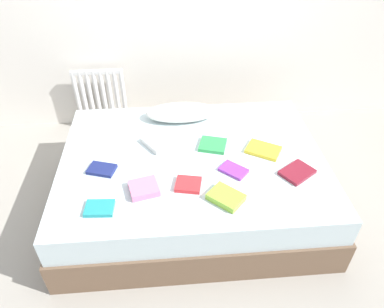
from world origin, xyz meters
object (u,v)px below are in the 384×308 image
at_px(textbook_maroon, 297,172).
at_px(textbook_yellow, 263,150).
at_px(textbook_red, 188,184).
at_px(textbook_navy, 102,169).
at_px(textbook_purple, 234,170).
at_px(textbook_teal, 100,208).
at_px(bed, 193,181).
at_px(textbook_pink, 144,188).
at_px(textbook_green, 213,145).
at_px(textbook_lime, 226,197).
at_px(pillow, 181,112).
at_px(radiator, 100,95).
at_px(textbook_white, 155,143).

height_order(textbook_maroon, textbook_yellow, textbook_yellow).
xyz_separation_m(textbook_red, textbook_navy, (-0.60, 0.21, -0.00)).
height_order(textbook_red, textbook_purple, textbook_red).
bearing_deg(textbook_yellow, textbook_maroon, -25.82).
bearing_deg(textbook_teal, textbook_purple, 21.38).
distance_m(bed, textbook_pink, 0.56).
bearing_deg(textbook_green, textbook_red, -100.86).
bearing_deg(textbook_lime, pillow, 145.84).
distance_m(bed, textbook_navy, 0.72).
relative_size(textbook_pink, textbook_lime, 0.88).
xyz_separation_m(textbook_maroon, textbook_red, (-0.77, -0.06, 0.00)).
bearing_deg(textbook_maroon, textbook_lime, 166.96).
xyz_separation_m(textbook_pink, textbook_red, (0.30, 0.02, -0.01)).
distance_m(bed, radiator, 1.47).
bearing_deg(textbook_lime, textbook_green, 133.95).
xyz_separation_m(textbook_navy, textbook_lime, (0.84, -0.35, 0.01)).
height_order(textbook_teal, textbook_red, textbook_red).
xyz_separation_m(radiator, textbook_red, (0.78, -1.52, 0.13)).
bearing_deg(textbook_pink, textbook_yellow, 7.85).
xyz_separation_m(pillow, textbook_purple, (0.33, -0.72, -0.05)).
bearing_deg(textbook_navy, textbook_purple, 12.45).
height_order(pillow, textbook_teal, pillow).
bearing_deg(textbook_green, pillow, 134.26).
distance_m(textbook_pink, textbook_red, 0.30).
distance_m(radiator, textbook_pink, 1.62).
relative_size(textbook_green, textbook_red, 1.17).
height_order(textbook_teal, textbook_navy, same).
height_order(pillow, textbook_yellow, pillow).
height_order(textbook_maroon, textbook_purple, textbook_maroon).
relative_size(radiator, textbook_green, 2.79).
bearing_deg(textbook_red, textbook_white, 127.32).
height_order(textbook_purple, textbook_lime, textbook_lime).
relative_size(radiator, textbook_lime, 2.58).
height_order(bed, textbook_purple, textbook_purple).
bearing_deg(textbook_yellow, textbook_red, -119.84).
relative_size(bed, textbook_green, 10.08).
height_order(textbook_maroon, textbook_navy, same).
relative_size(pillow, textbook_lime, 2.79).
xyz_separation_m(textbook_maroon, textbook_lime, (-0.54, -0.21, 0.01)).
height_order(textbook_teal, textbook_lime, textbook_lime).
height_order(pillow, textbook_purple, pillow).
distance_m(textbook_white, textbook_green, 0.45).
xyz_separation_m(textbook_green, textbook_yellow, (0.38, -0.09, -0.00)).
distance_m(pillow, textbook_navy, 0.88).
xyz_separation_m(textbook_green, textbook_purple, (0.11, -0.30, -0.00)).
relative_size(pillow, textbook_pink, 3.19).
relative_size(textbook_white, textbook_purple, 1.18).
bearing_deg(pillow, textbook_pink, -109.26).
distance_m(textbook_green, textbook_purple, 0.32).
distance_m(textbook_green, textbook_maroon, 0.66).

